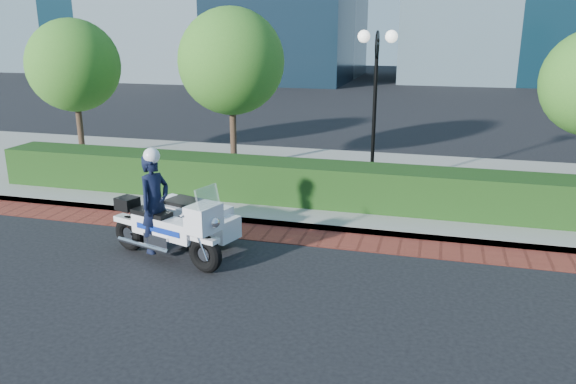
% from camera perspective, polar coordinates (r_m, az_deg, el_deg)
% --- Properties ---
extents(ground, '(120.00, 120.00, 0.00)m').
position_cam_1_polar(ground, '(11.01, -0.29, -7.29)').
color(ground, black).
rests_on(ground, ground).
extents(brick_strip, '(60.00, 1.00, 0.01)m').
position_cam_1_polar(brick_strip, '(12.35, 1.59, -4.57)').
color(brick_strip, maroon).
rests_on(brick_strip, ground).
extents(sidewalk, '(60.00, 8.00, 0.15)m').
position_cam_1_polar(sidewalk, '(16.52, 5.33, 1.06)').
color(sidewalk, gray).
rests_on(sidewalk, ground).
extents(hedge_main, '(18.00, 1.20, 1.00)m').
position_cam_1_polar(hedge_main, '(14.09, 3.65, 0.83)').
color(hedge_main, '#1A3311').
rests_on(hedge_main, sidewalk).
extents(lamppost, '(1.02, 0.70, 4.21)m').
position_cam_1_polar(lamppost, '(15.08, 8.88, 10.63)').
color(lamppost, black).
rests_on(lamppost, sidewalk).
extents(tree_a, '(3.00, 3.00, 4.58)m').
position_cam_1_polar(tree_a, '(20.04, -20.95, 11.90)').
color(tree_a, '#332319').
rests_on(tree_a, sidewalk).
extents(tree_b, '(3.20, 3.20, 4.89)m').
position_cam_1_polar(tree_b, '(17.39, -5.79, 13.04)').
color(tree_b, '#332319').
rests_on(tree_b, sidewalk).
extents(police_motorcycle, '(2.71, 2.36, 2.24)m').
position_cam_1_polar(police_motorcycle, '(11.47, -11.46, -2.52)').
color(police_motorcycle, black).
rests_on(police_motorcycle, ground).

